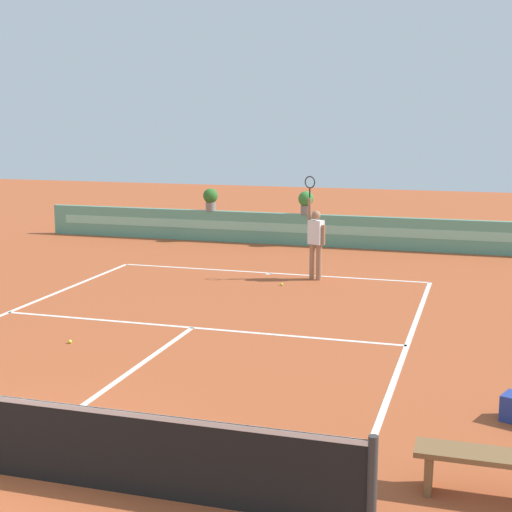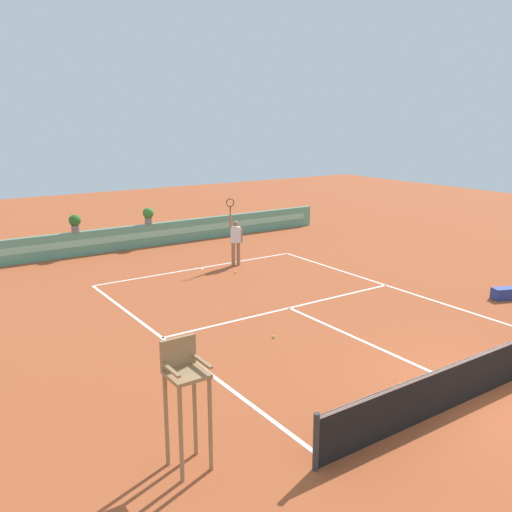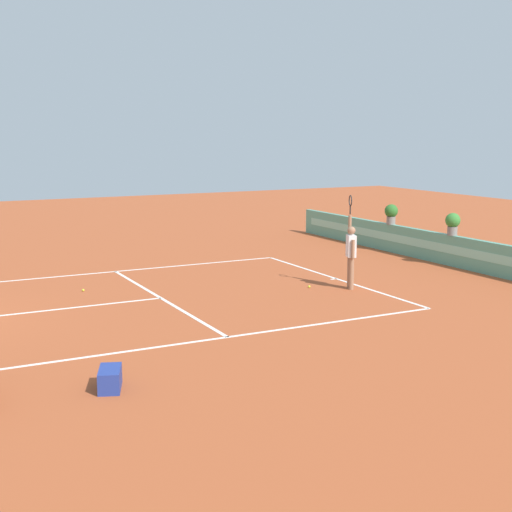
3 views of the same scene
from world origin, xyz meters
name	(u,v)px [view 2 (image 2 of 3)]	position (x,y,z in m)	size (l,w,h in m)	color
ground_plane	(298,312)	(0.00, 6.00, 0.00)	(60.00, 60.00, 0.00)	#A84C28
court_lines	(283,305)	(0.00, 6.72, 0.00)	(8.32, 11.94, 0.01)	white
net	(484,371)	(0.00, 0.00, 0.51)	(8.92, 0.10, 1.00)	#333333
back_wall_barrier	(151,235)	(0.00, 16.39, 0.50)	(18.00, 0.21, 1.00)	#599E84
umpire_chair	(185,389)	(-6.03, 1.26, 1.34)	(0.60, 0.60, 2.14)	#99754C
gear_bag	(503,293)	(6.03, 3.31, 0.18)	(0.70, 0.36, 0.36)	navy
tennis_player	(236,239)	(1.32, 11.47, 1.05)	(0.59, 0.34, 2.58)	#9E7051
tennis_ball_near_baseline	(235,272)	(0.70, 10.52, 0.03)	(0.07, 0.07, 0.07)	#CCE033
tennis_ball_mid_court	(274,337)	(-1.74, 4.80, 0.03)	(0.07, 0.07, 0.07)	#CCE033
potted_plant_centre	(148,215)	(-0.09, 16.39, 1.41)	(0.48, 0.48, 0.72)	gray
potted_plant_left	(75,222)	(-3.27, 16.39, 1.41)	(0.48, 0.48, 0.72)	gray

